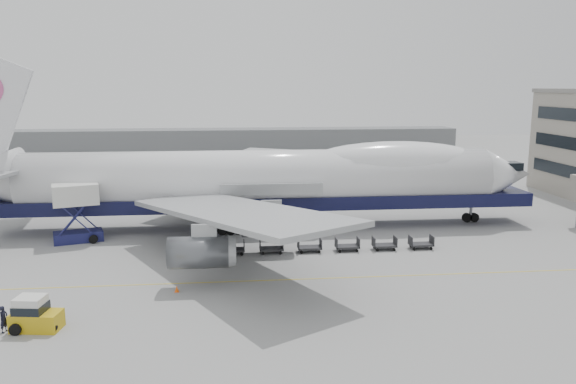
{
  "coord_description": "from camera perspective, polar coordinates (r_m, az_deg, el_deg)",
  "views": [
    {
      "loc": [
        -3.24,
        -50.52,
        15.92
      ],
      "look_at": [
        2.52,
        6.0,
        5.2
      ],
      "focal_mm": 35.0,
      "sensor_mm": 36.0,
      "label": 1
    }
  ],
  "objects": [
    {
      "name": "airliner",
      "position": [
        63.48,
        -2.23,
        1.34
      ],
      "size": [
        67.0,
        55.3,
        19.98
      ],
      "color": "white",
      "rests_on": "ground"
    },
    {
      "name": "traffic_cone",
      "position": [
        45.62,
        -11.24,
        -9.63
      ],
      "size": [
        0.35,
        0.35,
        0.51
      ],
      "rotation": [
        0.0,
        0.0,
        0.22
      ],
      "color": "#FE590D",
      "rests_on": "ground"
    },
    {
      "name": "dolly_4",
      "position": [
        55.63,
        6.03,
        -5.44
      ],
      "size": [
        2.3,
        1.35,
        1.3
      ],
      "color": "#2D2D30",
      "rests_on": "ground"
    },
    {
      "name": "baggage_tug",
      "position": [
        41.59,
        -24.37,
        -11.32
      ],
      "size": [
        3.34,
        2.12,
        2.29
      ],
      "rotation": [
        0.0,
        0.0,
        -0.15
      ],
      "color": "gold",
      "rests_on": "ground"
    },
    {
      "name": "ground",
      "position": [
        53.07,
        -2.07,
        -6.78
      ],
      "size": [
        260.0,
        260.0,
        0.0
      ],
      "primitive_type": "plane",
      "color": "gray",
      "rests_on": "ground"
    },
    {
      "name": "dolly_6",
      "position": [
        57.6,
        13.35,
        -5.11
      ],
      "size": [
        2.3,
        1.35,
        1.3
      ],
      "color": "#2D2D30",
      "rests_on": "ground"
    },
    {
      "name": "catering_truck",
      "position": [
        61.95,
        -20.68,
        -1.64
      ],
      "size": [
        5.31,
        4.32,
        6.06
      ],
      "rotation": [
        0.0,
        0.0,
        0.31
      ],
      "color": "#1B1D52",
      "rests_on": "ground"
    },
    {
      "name": "dolly_1",
      "position": [
        54.5,
        -5.64,
        -5.77
      ],
      "size": [
        2.3,
        1.35,
        1.3
      ],
      "color": "#2D2D30",
      "rests_on": "ground"
    },
    {
      "name": "apron_line",
      "position": [
        47.39,
        -1.58,
        -8.94
      ],
      "size": [
        60.0,
        0.15,
        0.01
      ],
      "primitive_type": "cube",
      "color": "gold",
      "rests_on": "ground"
    },
    {
      "name": "dolly_5",
      "position": [
        56.5,
        9.76,
        -5.28
      ],
      "size": [
        2.3,
        1.35,
        1.3
      ],
      "color": "#2D2D30",
      "rests_on": "ground"
    },
    {
      "name": "ground_worker",
      "position": [
        42.07,
        -26.91,
        -11.45
      ],
      "size": [
        0.62,
        0.76,
        1.81
      ],
      "primitive_type": "imported",
      "rotation": [
        0.0,
        0.0,
        1.25
      ],
      "color": "black",
      "rests_on": "ground"
    },
    {
      "name": "dolly_2",
      "position": [
        54.62,
        -1.7,
        -5.69
      ],
      "size": [
        2.3,
        1.35,
        1.3
      ],
      "color": "#2D2D30",
      "rests_on": "ground"
    },
    {
      "name": "hangar",
      "position": [
        121.35,
        -9.01,
        4.68
      ],
      "size": [
        110.0,
        8.0,
        7.0
      ],
      "primitive_type": "cube",
      "color": "slate",
      "rests_on": "ground"
    },
    {
      "name": "dolly_3",
      "position": [
        55.0,
        2.2,
        -5.57
      ],
      "size": [
        2.3,
        1.35,
        1.3
      ],
      "color": "#2D2D30",
      "rests_on": "ground"
    },
    {
      "name": "dolly_0",
      "position": [
        54.63,
        -9.58,
        -5.83
      ],
      "size": [
        2.3,
        1.35,
        1.3
      ],
      "color": "#2D2D30",
      "rests_on": "ground"
    }
  ]
}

